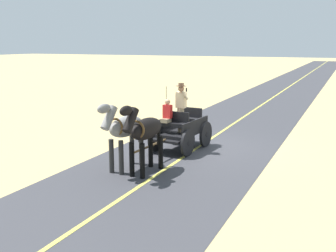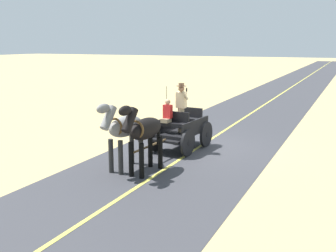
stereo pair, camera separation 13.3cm
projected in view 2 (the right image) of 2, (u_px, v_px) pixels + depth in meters
name	position (u px, v px, depth m)	size (l,w,h in m)	color
ground_plane	(200.00, 146.00, 15.50)	(200.00, 200.00, 0.00)	tan
road_surface	(200.00, 146.00, 15.50)	(5.65, 160.00, 0.01)	#38383D
road_centre_stripe	(200.00, 146.00, 15.50)	(0.12, 160.00, 0.00)	#DBCC4C
horse_drawn_carriage	(181.00, 128.00, 14.91)	(1.60, 4.52, 2.50)	black
horse_near_side	(144.00, 131.00, 12.05)	(0.66, 2.13, 2.21)	black
horse_off_side	(124.00, 128.00, 12.41)	(0.70, 2.14, 2.21)	gray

